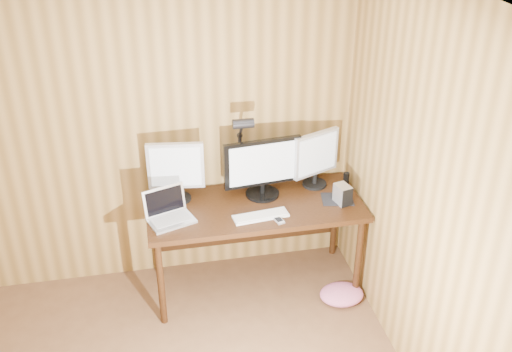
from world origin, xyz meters
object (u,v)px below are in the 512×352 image
object	(u,v)px
mouse	(338,197)
monitor_right	(316,158)
keyboard	(261,216)
monitor_center	(263,167)
laptop	(168,212)
desk_lamp	(242,142)
speaker	(346,179)
desk	(253,213)
monitor_left	(176,170)
hard_drive	(343,194)
phone	(278,220)

from	to	relation	value
mouse	monitor_right	bearing A→B (deg)	135.72
monitor_right	keyboard	xyz separation A→B (m)	(-0.51, -0.37, -0.23)
monitor_center	mouse	world-z (taller)	monitor_center
laptop	keyboard	size ratio (longest dim) A/B	0.91
mouse	desk_lamp	bearing A→B (deg)	-179.95
monitor_right	speaker	distance (m)	0.31
laptop	keyboard	world-z (taller)	laptop
desk	laptop	world-z (taller)	laptop
desk_lamp	keyboard	bearing A→B (deg)	-84.35
monitor_left	hard_drive	world-z (taller)	monitor_left
monitor_center	hard_drive	distance (m)	0.63
monitor_right	hard_drive	distance (m)	0.37
phone	speaker	distance (m)	0.74
phone	speaker	xyz separation A→B (m)	(0.63, 0.39, 0.05)
phone	speaker	world-z (taller)	speaker
monitor_center	speaker	world-z (taller)	monitor_center
monitor_right	speaker	size ratio (longest dim) A/B	4.01
monitor_right	speaker	world-z (taller)	monitor_right
monitor_center	monitor_right	size ratio (longest dim) A/B	1.31
monitor_center	hard_drive	xyz separation A→B (m)	(0.56, -0.23, -0.17)
monitor_right	monitor_left	bearing A→B (deg)	157.69
hard_drive	phone	size ratio (longest dim) A/B	1.32
hard_drive	speaker	distance (m)	0.27
desk	monitor_right	size ratio (longest dim) A/B	3.55
monitor_left	speaker	size ratio (longest dim) A/B	4.16
monitor_left	laptop	xyz separation A→B (m)	(-0.09, -0.25, -0.20)
monitor_center	monitor_left	distance (m)	0.64
laptop	speaker	distance (m)	1.41
keyboard	desk_lamp	xyz separation A→B (m)	(-0.06, 0.40, 0.41)
desk	phone	size ratio (longest dim) A/B	13.81
mouse	desk_lamp	distance (m)	0.83
desk	monitor_center	bearing A→B (deg)	32.93
laptop	keyboard	bearing A→B (deg)	-28.76
monitor_center	keyboard	distance (m)	0.39
monitor_right	hard_drive	xyz separation A→B (m)	(0.13, -0.30, -0.17)
monitor_center	monitor_right	distance (m)	0.44
monitor_center	phone	size ratio (longest dim) A/B	5.11
monitor_left	desk_lamp	world-z (taller)	desk_lamp
keyboard	mouse	world-z (taller)	mouse
speaker	mouse	bearing A→B (deg)	-124.47
keyboard	speaker	size ratio (longest dim) A/B	3.66
phone	hard_drive	bearing A→B (deg)	0.02
desk	hard_drive	distance (m)	0.70
phone	laptop	bearing A→B (deg)	151.33
monitor_left	hard_drive	size ratio (longest dim) A/B	3.07
monitor_left	laptop	world-z (taller)	monitor_left
monitor_left	speaker	bearing A→B (deg)	5.71
laptop	hard_drive	size ratio (longest dim) A/B	2.44
hard_drive	desk_lamp	size ratio (longest dim) A/B	0.23
hard_drive	speaker	size ratio (longest dim) A/B	1.36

